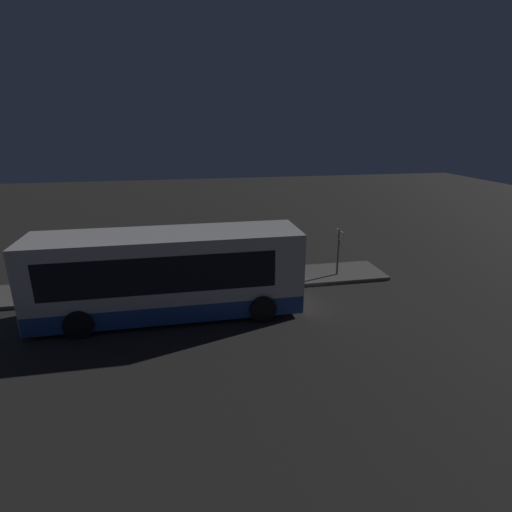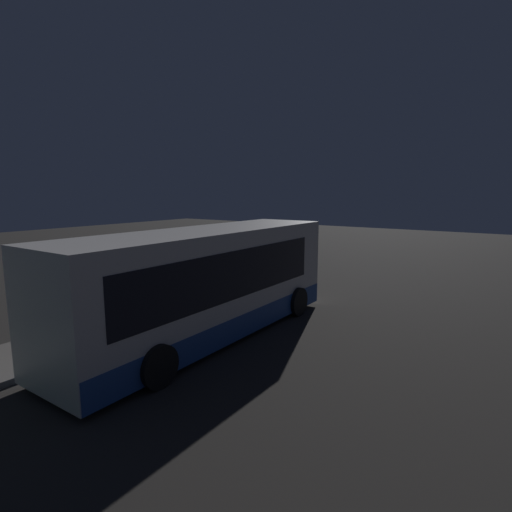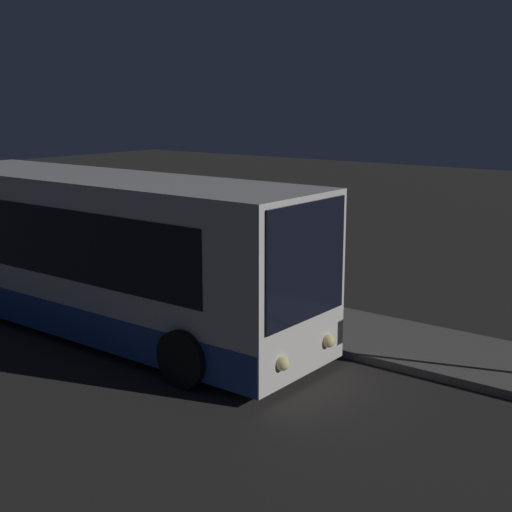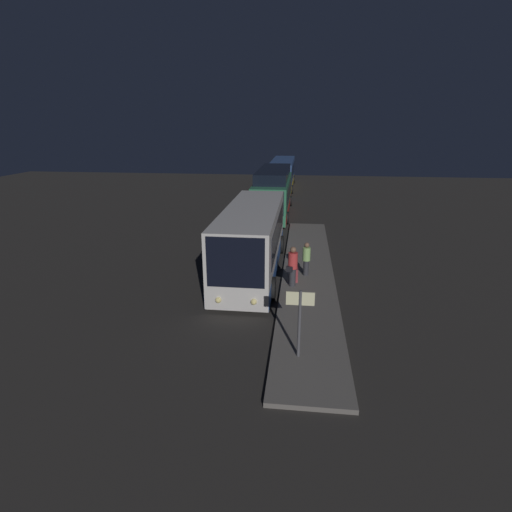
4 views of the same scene
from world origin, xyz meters
The scene contains 9 objects.
ground centered at (0.00, 0.00, 0.00)m, with size 80.00×80.00×0.00m, color #2B2826.
platform centered at (0.00, 2.84, 0.08)m, with size 20.00×2.47×0.15m.
bus_lead centered at (-0.27, 0.02, 1.63)m, with size 10.18×2.83×3.28m.
bus_second centered at (-14.05, 0.02, 1.63)m, with size 10.81×2.90×3.63m.
bus_third centered at (-28.14, 0.02, 1.57)m, with size 12.39×2.71×3.16m.
passenger_boarding centered at (0.46, 2.72, 1.04)m, with size 0.46×0.46×1.64m.
passenger_waiting centered at (1.90, 2.10, 1.14)m, with size 0.69×0.59×1.85m.
suitcase centered at (1.36, 2.21, 0.47)m, with size 0.36×0.28×0.87m.
sign_post centered at (7.64, 2.47, 1.62)m, with size 0.10×0.86×2.25m.
Camera 4 is at (18.69, 2.43, 7.15)m, focal length 28.00 mm.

